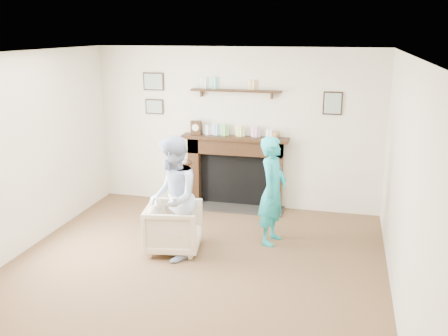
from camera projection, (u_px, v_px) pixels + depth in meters
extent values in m
plane|color=brown|center=(189.00, 274.00, 5.79)|extent=(5.00, 5.00, 0.00)
cube|color=beige|center=(236.00, 129.00, 7.80)|extent=(4.50, 0.04, 2.50)
cube|color=beige|center=(8.00, 159.00, 5.98)|extent=(0.04, 5.00, 2.50)
cube|color=beige|center=(403.00, 186.00, 4.94)|extent=(0.04, 5.00, 2.50)
cube|color=white|center=(185.00, 54.00, 5.12)|extent=(4.50, 5.00, 0.04)
cube|color=black|center=(195.00, 171.00, 8.04)|extent=(0.18, 0.20, 1.10)
cube|color=black|center=(276.00, 176.00, 7.74)|extent=(0.18, 0.20, 1.10)
cube|color=black|center=(235.00, 147.00, 7.77)|extent=(1.50, 0.20, 0.24)
cube|color=black|center=(236.00, 179.00, 7.99)|extent=(1.14, 0.06, 0.86)
cube|color=#292725|center=(233.00, 208.00, 7.92)|extent=(1.60, 0.44, 0.03)
cube|color=black|center=(235.00, 138.00, 7.71)|extent=(1.68, 0.26, 0.05)
cube|color=black|center=(236.00, 91.00, 7.56)|extent=(1.40, 0.15, 0.03)
cube|color=black|center=(154.00, 81.00, 7.91)|extent=(0.34, 0.03, 0.28)
cube|color=black|center=(155.00, 107.00, 8.01)|extent=(0.30, 0.03, 0.24)
cube|color=black|center=(333.00, 103.00, 7.33)|extent=(0.28, 0.03, 0.34)
cube|color=black|center=(196.00, 128.00, 7.81)|extent=(0.16, 0.09, 0.22)
cylinder|color=beige|center=(195.00, 128.00, 7.77)|extent=(0.11, 0.01, 0.11)
sphere|color=green|center=(276.00, 135.00, 7.54)|extent=(0.12, 0.12, 0.12)
imported|color=tan|center=(175.00, 250.00, 6.44)|extent=(0.78, 0.76, 0.62)
imported|color=silver|center=(175.00, 256.00, 6.25)|extent=(0.79, 0.89, 1.53)
imported|color=teal|center=(271.00, 242.00, 6.69)|extent=(0.44, 0.58, 1.44)
cylinder|color=black|center=(183.00, 217.00, 7.55)|extent=(0.26, 0.26, 0.02)
cylinder|color=black|center=(182.00, 190.00, 7.43)|extent=(0.06, 0.06, 0.83)
cylinder|color=black|center=(181.00, 163.00, 7.32)|extent=(0.31, 0.31, 0.03)
cylinder|color=silver|center=(181.00, 162.00, 7.31)|extent=(0.21, 0.21, 0.01)
cylinder|color=white|center=(181.00, 159.00, 7.30)|extent=(0.17, 0.17, 0.06)
cylinder|color=beige|center=(181.00, 156.00, 7.29)|extent=(0.01, 0.01, 0.05)
sphere|color=orange|center=(181.00, 154.00, 7.28)|extent=(0.02, 0.02, 0.02)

